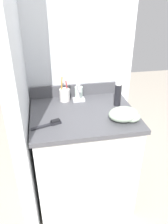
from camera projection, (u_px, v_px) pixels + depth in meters
ground_plane at (83, 193)px, 1.90m from camera, size 6.00×6.00×0.00m
wall_back at (75, 57)px, 1.67m from camera, size 0.90×0.08×2.20m
wall_left at (15, 76)px, 1.30m from camera, size 0.08×0.68×2.20m
vanity at (83, 156)px, 1.69m from camera, size 0.72×0.61×0.81m
backsplash at (77, 90)px, 1.74m from camera, size 0.72×0.02×0.09m
sink_faucet at (79, 95)px, 1.64m from camera, size 0.09×0.09×0.14m
toothbrush_cup at (65, 94)px, 1.65m from camera, size 0.08×0.08×0.21m
soap_dispenser at (79, 92)px, 1.68m from camera, size 0.06×0.06×0.13m
shaving_cream_can at (118, 94)px, 1.57m from camera, size 0.05×0.05×0.18m
hairbrush at (50, 124)px, 1.36m from camera, size 0.19×0.08×0.03m
hand_towel at (125, 115)px, 1.40m from camera, size 0.20×0.15×0.09m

